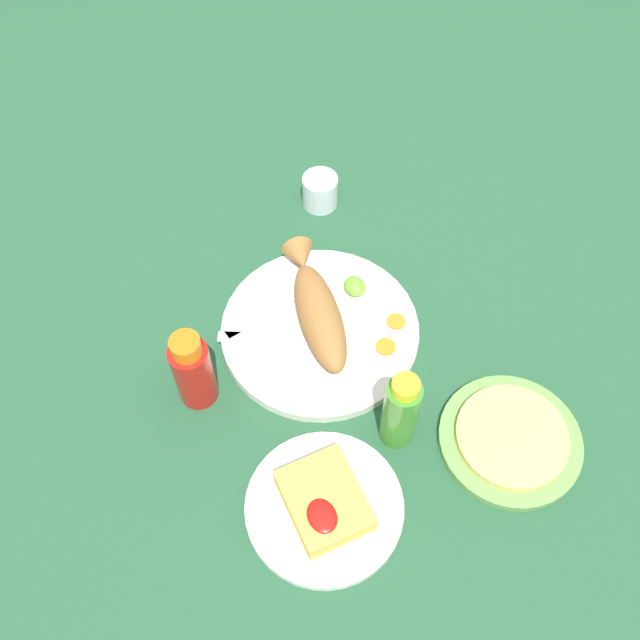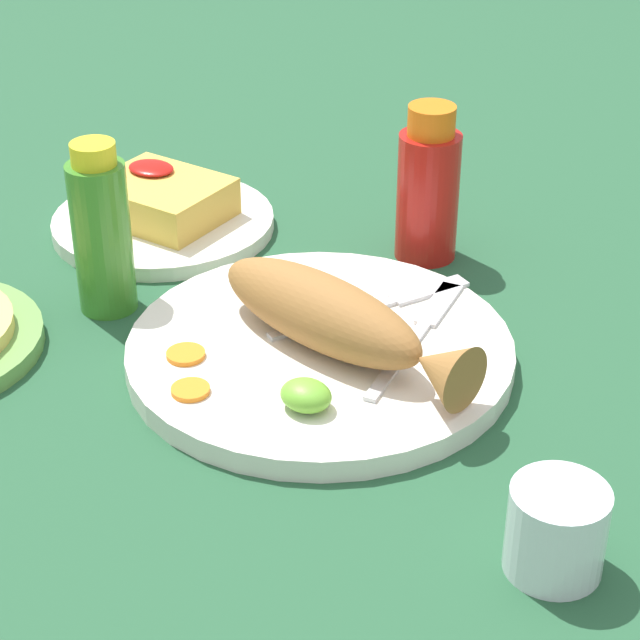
{
  "view_description": "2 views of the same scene",
  "coord_description": "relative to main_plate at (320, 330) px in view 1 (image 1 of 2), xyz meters",
  "views": [
    {
      "loc": [
        0.53,
        -0.25,
        0.93
      ],
      "look_at": [
        0.0,
        0.0,
        0.04
      ],
      "focal_mm": 40.0,
      "sensor_mm": 36.0,
      "label": 1
    },
    {
      "loc": [
        -0.42,
        0.63,
        0.49
      ],
      "look_at": [
        0.0,
        0.0,
        0.04
      ],
      "focal_mm": 65.0,
      "sensor_mm": 36.0,
      "label": 2
    }
  ],
  "objects": [
    {
      "name": "ground_plane",
      "position": [
        0.0,
        0.0,
        -0.01
      ],
      "size": [
        4.0,
        4.0,
        0.0
      ],
      "primitive_type": "plane",
      "color": "#235133"
    },
    {
      "name": "main_plate",
      "position": [
        0.0,
        0.0,
        0.0
      ],
      "size": [
        0.3,
        0.3,
        0.02
      ],
      "primitive_type": "cylinder",
      "color": "white",
      "rests_on": "ground_plane"
    },
    {
      "name": "fried_fish",
      "position": [
        -0.02,
        0.0,
        0.04
      ],
      "size": [
        0.24,
        0.1,
        0.06
      ],
      "rotation": [
        0.0,
        0.0,
        -0.17
      ],
      "color": "#996633",
      "rests_on": "main_plate"
    },
    {
      "name": "fork_near",
      "position": [
        -0.01,
        -0.08,
        0.01
      ],
      "size": [
        0.1,
        0.17,
        0.0
      ],
      "rotation": [
        0.0,
        0.0,
        4.24
      ],
      "color": "silver",
      "rests_on": "main_plate"
    },
    {
      "name": "fork_far",
      "position": [
        -0.06,
        -0.06,
        0.01
      ],
      "size": [
        0.04,
        0.18,
        0.0
      ],
      "rotation": [
        0.0,
        0.0,
        4.87
      ],
      "color": "silver",
      "rests_on": "main_plate"
    },
    {
      "name": "carrot_slice_near",
      "position": [
        0.07,
        0.07,
        0.01
      ],
      "size": [
        0.03,
        0.03,
        0.0
      ],
      "primitive_type": "cylinder",
      "color": "orange",
      "rests_on": "main_plate"
    },
    {
      "name": "carrot_slice_mid",
      "position": [
        0.04,
        0.11,
        0.01
      ],
      "size": [
        0.03,
        0.03,
        0.0
      ],
      "primitive_type": "cylinder",
      "color": "orange",
      "rests_on": "main_plate"
    },
    {
      "name": "lime_wedge_main",
      "position": [
        -0.04,
        0.08,
        0.02
      ],
      "size": [
        0.04,
        0.03,
        0.02
      ],
      "primitive_type": "ellipsoid",
      "color": "#6BB233",
      "rests_on": "main_plate"
    },
    {
      "name": "hot_sauce_bottle_red",
      "position": [
        0.02,
        -0.2,
        0.06
      ],
      "size": [
        0.06,
        0.06,
        0.14
      ],
      "color": "#B21914",
      "rests_on": "ground_plane"
    },
    {
      "name": "hot_sauce_bottle_green",
      "position": [
        0.2,
        0.03,
        0.06
      ],
      "size": [
        0.05,
        0.05,
        0.15
      ],
      "color": "#3D8428",
      "rests_on": "ground_plane"
    },
    {
      "name": "salt_cup",
      "position": [
        -0.25,
        0.11,
        0.02
      ],
      "size": [
        0.06,
        0.06,
        0.06
      ],
      "color": "silver",
      "rests_on": "ground_plane"
    },
    {
      "name": "side_plate_fries",
      "position": [
        0.25,
        -0.11,
        -0.0
      ],
      "size": [
        0.21,
        0.21,
        0.01
      ],
      "primitive_type": "cylinder",
      "color": "white",
      "rests_on": "ground_plane"
    },
    {
      "name": "fries_pile",
      "position": [
        0.25,
        -0.11,
        0.02
      ],
      "size": [
        0.12,
        0.09,
        0.04
      ],
      "color": "gold",
      "rests_on": "side_plate_fries"
    },
    {
      "name": "tortilla_plate",
      "position": [
        0.28,
        0.16,
        -0.0
      ],
      "size": [
        0.2,
        0.2,
        0.01
      ],
      "primitive_type": "cylinder",
      "color": "#6B9E4C",
      "rests_on": "ground_plane"
    },
    {
      "name": "tortilla_stack",
      "position": [
        0.28,
        0.16,
        0.01
      ],
      "size": [
        0.16,
        0.16,
        0.01
      ],
      "primitive_type": "cylinder",
      "color": "#E0C666",
      "rests_on": "tortilla_plate"
    }
  ]
}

